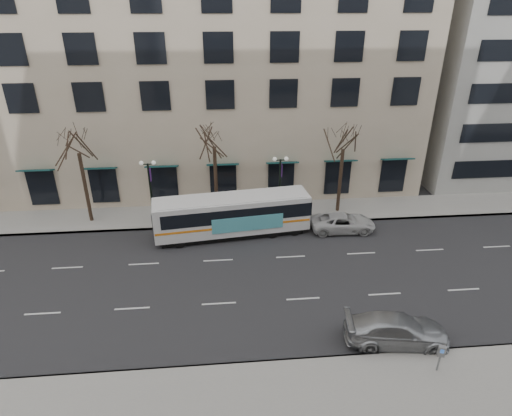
{
  "coord_description": "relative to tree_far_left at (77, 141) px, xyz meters",
  "views": [
    {
      "loc": [
        0.4,
        -22.38,
        16.14
      ],
      "look_at": [
        2.57,
        2.05,
        4.0
      ],
      "focal_mm": 30.0,
      "sensor_mm": 36.0,
      "label": 1
    }
  ],
  "objects": [
    {
      "name": "tree_far_mid",
      "position": [
        10.0,
        0.0,
        0.21
      ],
      "size": [
        3.6,
        3.6,
        8.55
      ],
      "color": "black",
      "rests_on": "ground"
    },
    {
      "name": "tree_far_left",
      "position": [
        0.0,
        0.0,
        0.0
      ],
      "size": [
        3.6,
        3.6,
        8.34
      ],
      "color": "black",
      "rests_on": "ground"
    },
    {
      "name": "pay_station",
      "position": [
        20.32,
        -17.15,
        -5.47
      ],
      "size": [
        0.37,
        0.3,
        1.49
      ],
      "rotation": [
        0.0,
        0.0,
        -0.34
      ],
      "color": "gray",
      "rests_on": "sidewalk_near"
    },
    {
      "name": "sidewalk_far",
      "position": [
        15.0,
        0.2,
        -6.62
      ],
      "size": [
        80.0,
        4.0,
        0.15
      ],
      "primitive_type": "cube",
      "color": "gray",
      "rests_on": "ground"
    },
    {
      "name": "lamp_post_left",
      "position": [
        5.01,
        -0.6,
        -3.75
      ],
      "size": [
        1.22,
        0.45,
        5.21
      ],
      "color": "black",
      "rests_on": "ground"
    },
    {
      "name": "lamp_post_right",
      "position": [
        15.01,
        -0.6,
        -3.75
      ],
      "size": [
        1.22,
        0.45,
        5.21
      ],
      "color": "black",
      "rests_on": "ground"
    },
    {
      "name": "tree_far_right",
      "position": [
        20.0,
        0.0,
        -0.28
      ],
      "size": [
        3.6,
        3.6,
        8.06
      ],
      "color": "black",
      "rests_on": "ground"
    },
    {
      "name": "building_hotel",
      "position": [
        8.0,
        12.2,
        5.3
      ],
      "size": [
        40.0,
        20.0,
        24.0
      ],
      "primitive_type": "cube",
      "color": "tan",
      "rests_on": "ground"
    },
    {
      "name": "white_pickup",
      "position": [
        19.56,
        -3.14,
        -6.02
      ],
      "size": [
        4.97,
        2.45,
        1.36
      ],
      "primitive_type": "imported",
      "rotation": [
        0.0,
        0.0,
        1.53
      ],
      "color": "silver",
      "rests_on": "ground"
    },
    {
      "name": "silver_car",
      "position": [
        19.11,
        -15.0,
        -5.92
      ],
      "size": [
        5.56,
        2.79,
        1.55
      ],
      "primitive_type": "imported",
      "rotation": [
        0.0,
        0.0,
        1.45
      ],
      "color": "#A4A7AB",
      "rests_on": "ground"
    },
    {
      "name": "ground",
      "position": [
        10.0,
        -8.8,
        -6.7
      ],
      "size": [
        160.0,
        160.0,
        0.0
      ],
      "primitive_type": "plane",
      "color": "black",
      "rests_on": "ground"
    },
    {
      "name": "city_bus",
      "position": [
        11.21,
        -2.99,
        -5.0
      ],
      "size": [
        11.67,
        3.86,
        3.1
      ],
      "rotation": [
        0.0,
        0.0,
        0.12
      ],
      "color": "silver",
      "rests_on": "ground"
    }
  ]
}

